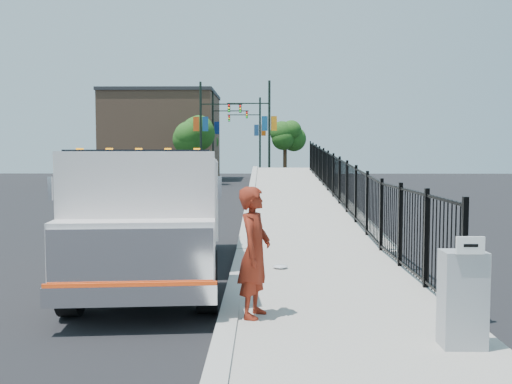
{
  "coord_description": "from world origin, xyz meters",
  "views": [
    {
      "loc": [
        0.53,
        -10.49,
        2.63
      ],
      "look_at": [
        0.37,
        2.0,
        1.76
      ],
      "focal_mm": 40.0,
      "sensor_mm": 36.0,
      "label": 1
    }
  ],
  "objects": [
    {
      "name": "ground",
      "position": [
        0.0,
        0.0,
        0.0
      ],
      "size": [
        120.0,
        120.0,
        0.0
      ],
      "primitive_type": "plane",
      "color": "black",
      "rests_on": "ground"
    },
    {
      "name": "sidewalk",
      "position": [
        1.93,
        -2.0,
        0.06
      ],
      "size": [
        3.55,
        12.0,
        0.12
      ],
      "primitive_type": "cube",
      "color": "#9E998E",
      "rests_on": "ground"
    },
    {
      "name": "curb",
      "position": [
        0.0,
        -2.0,
        0.08
      ],
      "size": [
        0.3,
        12.0,
        0.16
      ],
      "primitive_type": "cube",
      "color": "#ADAAA3",
      "rests_on": "ground"
    },
    {
      "name": "ramp",
      "position": [
        2.12,
        16.0,
        0.0
      ],
      "size": [
        3.95,
        24.06,
        3.19
      ],
      "primitive_type": "cube",
      "rotation": [
        0.06,
        0.0,
        0.0
      ],
      "color": "#9E998E",
      "rests_on": "ground"
    },
    {
      "name": "iron_fence",
      "position": [
        3.55,
        12.0,
        0.9
      ],
      "size": [
        0.1,
        28.0,
        1.8
      ],
      "primitive_type": "cube",
      "color": "black",
      "rests_on": "ground"
    },
    {
      "name": "truck",
      "position": [
        -1.71,
        1.31,
        1.52
      ],
      "size": [
        3.2,
        8.07,
        2.7
      ],
      "rotation": [
        0.0,
        0.0,
        0.09
      ],
      "color": "black",
      "rests_on": "ground"
    },
    {
      "name": "worker",
      "position": [
        0.4,
        -1.92,
        1.12
      ],
      "size": [
        0.66,
        0.83,
        1.99
      ],
      "primitive_type": "imported",
      "rotation": [
        0.0,
        0.0,
        1.29
      ],
      "color": "maroon",
      "rests_on": "sidewalk"
    },
    {
      "name": "utility_cabinet",
      "position": [
        3.1,
        -3.25,
        0.75
      ],
      "size": [
        0.55,
        0.4,
        1.25
      ],
      "primitive_type": "cube",
      "color": "gray",
      "rests_on": "sidewalk"
    },
    {
      "name": "arrow_sign",
      "position": [
        3.1,
        -3.47,
        1.48
      ],
      "size": [
        0.35,
        0.04,
        0.22
      ],
      "primitive_type": "cube",
      "color": "white",
      "rests_on": "utility_cabinet"
    },
    {
      "name": "debris",
      "position": [
        0.9,
        1.7,
        0.16
      ],
      "size": [
        0.33,
        0.33,
        0.08
      ],
      "primitive_type": "ellipsoid",
      "color": "silver",
      "rests_on": "sidewalk"
    },
    {
      "name": "light_pole_0",
      "position": [
        -3.95,
        33.35,
        4.36
      ],
      "size": [
        3.77,
        0.22,
        8.0
      ],
      "color": "black",
      "rests_on": "ground"
    },
    {
      "name": "light_pole_1",
      "position": [
        0.69,
        32.7,
        4.36
      ],
      "size": [
        3.78,
        0.22,
        8.0
      ],
      "color": "black",
      "rests_on": "ground"
    },
    {
      "name": "light_pole_2",
      "position": [
        -3.65,
        40.51,
        4.36
      ],
      "size": [
        3.77,
        0.22,
        8.0
      ],
      "color": "black",
      "rests_on": "ground"
    },
    {
      "name": "light_pole_3",
      "position": [
        -0.08,
        45.89,
        4.36
      ],
      "size": [
        3.78,
        0.22,
        8.0
      ],
      "color": "black",
      "rests_on": "ground"
    },
    {
      "name": "tree_0",
      "position": [
        -4.64,
        34.97,
        3.96
      ],
      "size": [
        2.86,
        2.86,
        5.43
      ],
      "color": "#382314",
      "rests_on": "ground"
    },
    {
      "name": "tree_1",
      "position": [
        2.48,
        40.3,
        3.89
      ],
      "size": [
        2.06,
        2.06,
        5.03
      ],
      "color": "#382314",
      "rests_on": "ground"
    },
    {
      "name": "tree_2",
      "position": [
        -5.29,
        46.45,
        3.94
      ],
      "size": [
        2.48,
        2.48,
        5.24
      ],
      "color": "#382314",
      "rests_on": "ground"
    },
    {
      "name": "building",
      "position": [
        -9.0,
        44.0,
        4.0
      ],
      "size": [
        10.0,
        10.0,
        8.0
      ],
      "primitive_type": "cube",
      "color": "#8C664C",
      "rests_on": "ground"
    }
  ]
}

